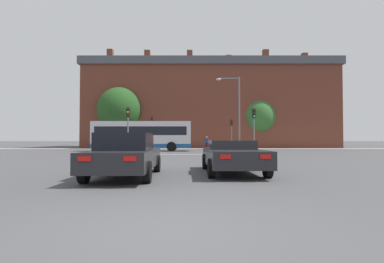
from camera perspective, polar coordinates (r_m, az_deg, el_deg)
ground_plane at (r=4.29m, az=-5.24°, el=-18.58°), size 400.00×400.00×0.00m
stop_line_strip at (r=24.99m, az=-0.88°, el=-4.37°), size 8.07×0.30×0.01m
far_pavement at (r=40.07m, az=-0.56°, el=-3.29°), size 68.97×2.50×0.01m
brick_civic_building at (r=50.26m, az=3.14°, el=4.69°), size 38.51×14.92×15.68m
car_saloon_left at (r=10.34m, az=-12.50°, el=-4.31°), size 2.10×4.89×1.47m
car_roadster_right at (r=11.34m, az=7.66°, el=-4.60°), size 2.15×4.82×1.22m
bus_crossing_lead at (r=32.55m, az=-9.48°, el=-0.72°), size 10.42×2.66×3.14m
traffic_light_near_right at (r=25.91m, az=11.69°, el=1.54°), size 0.26×0.31×3.87m
traffic_light_far_right at (r=39.47m, az=7.51°, el=0.49°), size 0.26×0.31×3.86m
traffic_light_far_left at (r=39.83m, az=-7.70°, el=0.92°), size 0.26×0.31×4.37m
traffic_light_near_left at (r=26.23m, az=-12.13°, el=1.67°), size 0.26×0.31×3.98m
street_lamp_junction at (r=30.33m, az=8.20°, el=4.84°), size 2.39×0.36×7.52m
pedestrian_waiting at (r=39.42m, az=2.77°, el=-1.95°), size 0.45×0.35×1.62m
tree_by_building at (r=45.47m, az=12.49°, el=2.73°), size 5.26×5.26×7.35m
tree_kerbside at (r=44.02m, az=-13.74°, el=4.02°), size 6.14×6.14×8.69m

